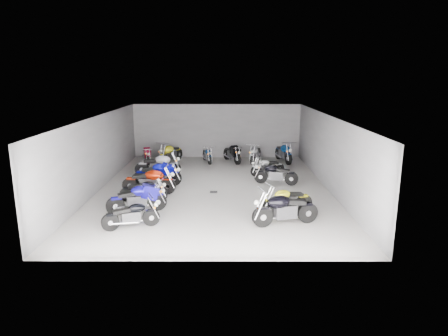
{
  "coord_description": "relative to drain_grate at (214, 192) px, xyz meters",
  "views": [
    {
      "loc": [
        0.48,
        -16.93,
        4.93
      ],
      "look_at": [
        0.44,
        -0.23,
        1.0
      ],
      "focal_mm": 32.0,
      "sensor_mm": 36.0,
      "label": 1
    }
  ],
  "objects": [
    {
      "name": "ground",
      "position": [
        0.0,
        0.5,
        -0.01
      ],
      "size": [
        14.0,
        14.0,
        0.0
      ],
      "primitive_type": "plane",
      "color": "#9A9892",
      "rests_on": "ground"
    },
    {
      "name": "wall_back",
      "position": [
        0.0,
        7.5,
        1.59
      ],
      "size": [
        10.0,
        0.1,
        3.2
      ],
      "primitive_type": "cube",
      "color": "slate",
      "rests_on": "ground"
    },
    {
      "name": "wall_left",
      "position": [
        -5.0,
        0.5,
        1.59
      ],
      "size": [
        0.1,
        14.0,
        3.2
      ],
      "primitive_type": "cube",
      "color": "slate",
      "rests_on": "ground"
    },
    {
      "name": "wall_right",
      "position": [
        5.0,
        0.5,
        1.59
      ],
      "size": [
        0.1,
        14.0,
        3.2
      ],
      "primitive_type": "cube",
      "color": "slate",
      "rests_on": "ground"
    },
    {
      "name": "ceiling",
      "position": [
        0.0,
        0.5,
        3.21
      ],
      "size": [
        10.0,
        14.0,
        0.04
      ],
      "primitive_type": "cube",
      "color": "black",
      "rests_on": "wall_back"
    },
    {
      "name": "drain_grate",
      "position": [
        0.0,
        0.0,
        0.0
      ],
      "size": [
        0.32,
        0.32,
        0.01
      ],
      "primitive_type": "cube",
      "color": "black",
      "rests_on": "ground"
    },
    {
      "name": "motorcycle_left_a",
      "position": [
        -2.57,
        -4.12,
        0.45
      ],
      "size": [
        1.82,
        0.78,
        0.83
      ],
      "rotation": [
        0.0,
        0.0,
        -1.21
      ],
      "color": "black",
      "rests_on": "ground"
    },
    {
      "name": "motorcycle_left_b",
      "position": [
        -2.7,
        -2.6,
        0.52
      ],
      "size": [
        2.1,
        0.89,
        0.96
      ],
      "rotation": [
        0.0,
        0.0,
        -1.22
      ],
      "color": "black",
      "rests_on": "ground"
    },
    {
      "name": "motorcycle_left_c",
      "position": [
        -2.72,
        -1.33,
        0.45
      ],
      "size": [
        1.92,
        0.41,
        0.84
      ],
      "rotation": [
        0.0,
        0.0,
        -1.64
      ],
      "color": "black",
      "rests_on": "ground"
    },
    {
      "name": "motorcycle_left_d",
      "position": [
        -2.69,
        -0.24,
        0.54
      ],
      "size": [
        2.29,
        0.49,
        1.01
      ],
      "rotation": [
        0.0,
        0.0,
        -1.64
      ],
      "color": "black",
      "rests_on": "ground"
    },
    {
      "name": "motorcycle_left_e",
      "position": [
        -2.55,
        1.04,
        0.53
      ],
      "size": [
        2.22,
        0.43,
        0.98
      ],
      "rotation": [
        0.0,
        0.0,
        -1.58
      ],
      "color": "black",
      "rests_on": "ground"
    },
    {
      "name": "motorcycle_left_f",
      "position": [
        -2.81,
        2.83,
        0.54
      ],
      "size": [
        2.29,
        0.47,
        1.01
      ],
      "rotation": [
        0.0,
        0.0,
        -1.52
      ],
      "color": "black",
      "rests_on": "ground"
    },
    {
      "name": "motorcycle_right_a",
      "position": [
        2.47,
        -3.81,
        0.55
      ],
      "size": [
        2.28,
        0.74,
        1.02
      ],
      "rotation": [
        0.0,
        0.0,
        1.82
      ],
      "color": "black",
      "rests_on": "ground"
    },
    {
      "name": "motorcycle_right_b",
      "position": [
        2.73,
        -2.6,
        0.47
      ],
      "size": [
        1.93,
        0.79,
        0.88
      ],
      "rotation": [
        0.0,
        0.0,
        1.91
      ],
      "color": "black",
      "rests_on": "ground"
    },
    {
      "name": "motorcycle_right_e",
      "position": [
        2.8,
        1.28,
        0.48
      ],
      "size": [
        1.99,
        0.66,
        0.89
      ],
      "rotation": [
        0.0,
        0.0,
        1.31
      ],
      "color": "black",
      "rests_on": "ground"
    },
    {
      "name": "motorcycle_right_f",
      "position": [
        2.6,
        2.88,
        0.44
      ],
      "size": [
        1.76,
        0.87,
        0.82
      ],
      "rotation": [
        0.0,
        0.0,
        1.99
      ],
      "color": "black",
      "rests_on": "ground"
    },
    {
      "name": "motorcycle_back_a",
      "position": [
        -3.99,
        5.87,
        0.46
      ],
      "size": [
        0.72,
        1.9,
        0.86
      ],
      "rotation": [
        0.0,
        0.0,
        3.45
      ],
      "color": "black",
      "rests_on": "ground"
    },
    {
      "name": "motorcycle_back_b",
      "position": [
        -2.61,
        5.81,
        0.55
      ],
      "size": [
        1.09,
        2.15,
        1.01
      ],
      "rotation": [
        0.0,
        0.0,
        2.71
      ],
      "color": "black",
      "rests_on": "ground"
    },
    {
      "name": "motorcycle_back_c",
      "position": [
        -0.53,
        5.94,
        0.44
      ],
      "size": [
        0.6,
        1.81,
        0.81
      ],
      "rotation": [
        0.0,
        0.0,
        3.41
      ],
      "color": "black",
      "rests_on": "ground"
    },
    {
      "name": "motorcycle_back_d",
      "position": [
        0.9,
        6.0,
        0.51
      ],
      "size": [
        0.98,
        2.02,
        0.94
      ],
      "rotation": [
        0.0,
        0.0,
        3.55
      ],
      "color": "black",
      "rests_on": "ground"
    },
    {
      "name": "motorcycle_back_e",
      "position": [
        2.23,
        5.97,
        0.49
      ],
      "size": [
        0.76,
        2.01,
        0.91
      ],
      "rotation": [
        0.0,
        0.0,
        2.83
      ],
      "color": "black",
      "rests_on": "ground"
    },
    {
      "name": "motorcycle_back_f",
      "position": [
        3.85,
        6.03,
        0.55
      ],
      "size": [
        0.69,
        2.29,
        1.02
      ],
      "rotation": [
        0.0,
        0.0,
        3.36
      ],
      "color": "black",
      "rests_on": "ground"
    }
  ]
}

